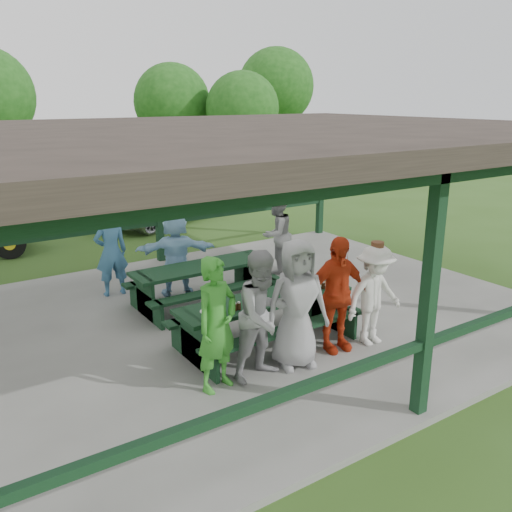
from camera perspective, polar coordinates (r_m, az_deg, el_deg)
ground at (r=9.75m, az=-0.71°, el=-6.42°), size 90.00×90.00×0.00m
concrete_slab at (r=9.73m, az=-0.71°, el=-6.15°), size 10.00×8.00×0.10m
pavilion_structure at (r=9.00m, az=-0.79°, el=12.49°), size 10.60×8.60×3.24m
picnic_table_near at (r=8.36m, az=1.01°, el=-6.12°), size 2.84×1.39×0.75m
picnic_table_far at (r=9.96m, az=-5.61°, el=-2.46°), size 2.61×1.39×0.75m
table_setting at (r=8.41m, az=2.32°, el=-3.79°), size 2.32×0.45×0.10m
contestant_green at (r=6.98m, az=-4.14°, el=-7.19°), size 0.74×0.59×1.79m
contestant_grey_left at (r=7.24m, az=0.78°, el=-6.26°), size 0.95×0.79×1.80m
contestant_grey_mid at (r=7.57m, az=4.32°, el=-5.04°), size 1.02×0.79×1.85m
contestant_red at (r=8.11m, az=8.45°, el=-4.01°), size 1.08×0.56×1.77m
contestant_white_fedora at (r=8.44m, az=12.34°, el=-4.03°), size 1.04×0.62×1.63m
spectator_lblue at (r=10.42m, az=-8.43°, el=0.30°), size 1.60×1.03×1.65m
spectator_blue at (r=10.64m, az=-15.01°, el=0.44°), size 0.65×0.45×1.71m
spectator_grey at (r=11.62m, az=2.16°, el=2.31°), size 0.98×0.87×1.70m
pickup_truck at (r=17.53m, az=-9.59°, el=6.13°), size 5.62×4.12×1.42m
tree_mid at (r=25.00m, az=-8.84°, el=15.70°), size 3.33×3.33×5.21m
tree_right at (r=23.63m, az=-1.43°, el=15.22°), size 3.09×3.09×4.83m
tree_far_right at (r=30.26m, az=2.12°, el=17.40°), size 4.03×4.03×6.30m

